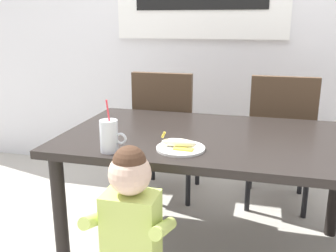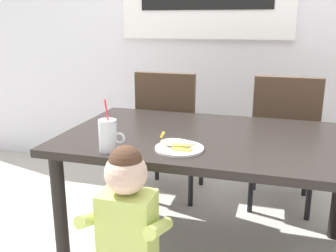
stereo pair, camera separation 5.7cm
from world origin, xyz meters
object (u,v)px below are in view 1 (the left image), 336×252
at_px(dining_table, 212,150).
at_px(peeled_banana, 179,143).
at_px(dining_chair_left, 166,128).
at_px(snack_plate, 181,148).
at_px(dining_chair_right, 280,135).
at_px(milk_cup, 109,138).
at_px(toddler_standing, 131,220).

height_order(dining_table, peeled_banana, peeled_banana).
relative_size(dining_chair_left, snack_plate, 4.17).
distance_m(dining_chair_right, peeled_banana, 1.08).
bearing_deg(peeled_banana, dining_chair_right, 62.42).
bearing_deg(milk_cup, snack_plate, 19.74).
bearing_deg(snack_plate, milk_cup, -160.26).
bearing_deg(dining_chair_left, snack_plate, 108.95).
distance_m(dining_chair_left, snack_plate, 0.98).
height_order(milk_cup, peeled_banana, milk_cup).
distance_m(dining_table, dining_chair_left, 0.78).
xyz_separation_m(toddler_standing, peeled_banana, (0.11, 0.36, 0.22)).
bearing_deg(dining_table, dining_chair_right, 60.98).
bearing_deg(snack_plate, toddler_standing, -108.08).
distance_m(dining_table, milk_cup, 0.59).
distance_m(dining_chair_right, toddler_standing, 1.44).
distance_m(dining_table, peeled_banana, 0.32).
distance_m(dining_chair_left, peeled_banana, 0.99).
bearing_deg(dining_chair_left, toddler_standing, 98.65).
distance_m(dining_chair_right, snack_plate, 1.07).
xyz_separation_m(dining_chair_right, peeled_banana, (-0.49, -0.94, 0.20)).
distance_m(milk_cup, snack_plate, 0.34).
bearing_deg(dining_table, snack_plate, -112.90).
bearing_deg(dining_chair_left, peeled_banana, 108.58).
xyz_separation_m(dining_table, peeled_banana, (-0.12, -0.27, 0.12)).
relative_size(dining_chair_left, dining_chair_right, 1.00).
height_order(dining_chair_left, peeled_banana, dining_chair_left).
bearing_deg(dining_chair_left, dining_table, 123.53).
relative_size(dining_table, dining_chair_right, 1.64).
bearing_deg(toddler_standing, milk_cup, 127.03).
height_order(toddler_standing, snack_plate, toddler_standing).
xyz_separation_m(toddler_standing, snack_plate, (0.12, 0.36, 0.19)).
relative_size(dining_chair_left, peeled_banana, 5.56).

